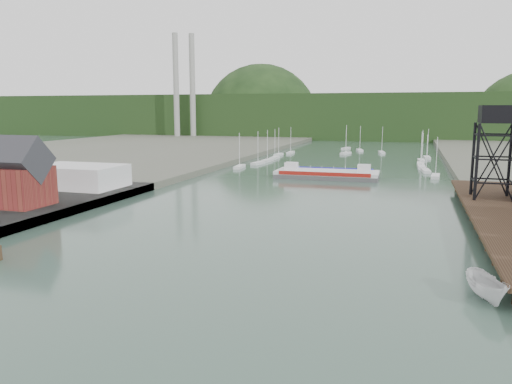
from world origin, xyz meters
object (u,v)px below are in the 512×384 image
Objects in this scene: lift_tower at (497,120)px; motorboat at (487,288)px; chain_ferry at (327,174)px; harbor_building at (11,179)px.

motorboat is (-6.41, -46.03, -14.37)m from lift_tower.
chain_ferry is (-34.11, 32.41, -14.58)m from lift_tower.
harbor_building is at bearing -160.02° from lift_tower.
lift_tower is 0.61× the size of chain_ferry.
motorboat is (70.59, -18.03, -4.81)m from harbor_building.
harbor_building reaches higher than chain_ferry.
chain_ferry is at bearing 93.59° from motorboat.
harbor_building is 74.26m from chain_ferry.
lift_tower is (77.00, 28.00, 9.56)m from harbor_building.
lift_tower is 2.42× the size of motorboat.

